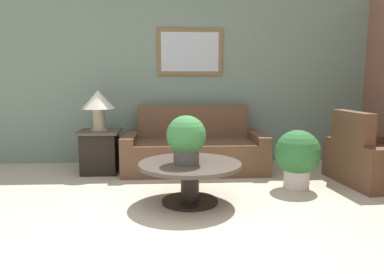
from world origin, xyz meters
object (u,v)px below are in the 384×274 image
(couch_main, at_px, (194,150))
(side_table, at_px, (100,151))
(table_lamp, at_px, (98,102))
(armchair, at_px, (373,161))
(coffee_table, at_px, (190,174))
(potted_plant_on_table, at_px, (186,138))
(potted_plant_floor, at_px, (297,156))

(couch_main, bearing_deg, side_table, -177.21)
(couch_main, xyz_separation_m, table_lamp, (-1.33, -0.06, 0.70))
(armchair, relative_size, table_lamp, 2.06)
(coffee_table, xyz_separation_m, side_table, (-1.19, 1.38, -0.01))
(side_table, xyz_separation_m, table_lamp, (0.00, -0.00, 0.68))
(side_table, distance_m, potted_plant_on_table, 1.88)
(potted_plant_on_table, bearing_deg, side_table, 128.74)
(potted_plant_floor, bearing_deg, table_lamp, 159.28)
(side_table, bearing_deg, coffee_table, -49.26)
(coffee_table, height_order, potted_plant_floor, potted_plant_floor)
(side_table, distance_m, potted_plant_floor, 2.67)
(couch_main, xyz_separation_m, side_table, (-1.33, -0.06, 0.02))
(table_lamp, xyz_separation_m, potted_plant_on_table, (1.15, -1.43, -0.28))
(side_table, bearing_deg, couch_main, 2.79)
(armchair, xyz_separation_m, potted_plant_on_table, (-2.37, -0.66, 0.42))
(couch_main, bearing_deg, armchair, -20.73)
(armchair, height_order, side_table, armchair)
(table_lamp, bearing_deg, potted_plant_floor, -20.72)
(couch_main, xyz_separation_m, potted_plant_floor, (1.16, -1.01, 0.11))
(couch_main, distance_m, potted_plant_on_table, 1.56)
(coffee_table, distance_m, table_lamp, 1.94)
(couch_main, height_order, armchair, same)
(couch_main, distance_m, table_lamp, 1.50)
(potted_plant_on_table, bearing_deg, armchair, 15.65)
(potted_plant_floor, bearing_deg, potted_plant_on_table, -160.08)
(armchair, height_order, coffee_table, armchair)
(coffee_table, xyz_separation_m, table_lamp, (-1.19, 1.38, 0.67))
(potted_plant_on_table, distance_m, potted_plant_floor, 1.46)
(table_lamp, bearing_deg, side_table, 90.00)
(coffee_table, distance_m, potted_plant_floor, 1.38)
(armchair, distance_m, side_table, 3.60)
(side_table, height_order, potted_plant_floor, potted_plant_floor)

